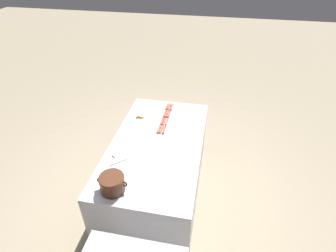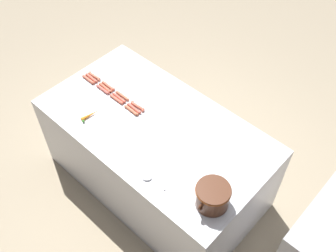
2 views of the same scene
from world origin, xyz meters
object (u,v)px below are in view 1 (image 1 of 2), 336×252
hot_dog_10 (162,121)px  serving_spoon (116,157)px  bean_pot (112,183)px  hot_dog_8 (167,107)px  hot_dog_2 (167,122)px  hot_dog_3 (164,130)px  hot_dog_0 (172,107)px  hot_dog_1 (169,114)px  hot_dog_4 (169,107)px  hot_dog_9 (165,114)px  hot_dog_5 (167,114)px  carrot (142,118)px  hot_dog_7 (161,129)px  hot_dog_6 (164,121)px  hot_dog_11 (159,129)px

hot_dog_10 → serving_spoon: bearing=65.6°
serving_spoon → bean_pot: bearing=107.2°
hot_dog_8 → bean_pot: 1.65m
hot_dog_2 → hot_dog_3: 0.19m
hot_dog_0 → hot_dog_3: (-0.00, 0.57, 0.00)m
hot_dog_1 → hot_dog_10: bearing=70.8°
hot_dog_1 → hot_dog_4: (0.03, -0.19, 0.00)m
hot_dog_1 → hot_dog_9: 0.06m
hot_dog_8 → hot_dog_5: bearing=100.0°
hot_dog_3 → serving_spoon: hot_dog_3 is taller
hot_dog_10 → carrot: (0.28, -0.02, 0.00)m
hot_dog_1 → serving_spoon: size_ratio=0.74×
hot_dog_0 → carrot: bearing=45.4°
hot_dog_3 → hot_dog_8: size_ratio=1.00×
hot_dog_5 → hot_dog_7: same height
hot_dog_1 → hot_dog_8: 0.21m
hot_dog_0 → bean_pot: 1.65m
carrot → hot_dog_5: bearing=-153.3°
hot_dog_7 → serving_spoon: (0.40, 0.61, -0.01)m
hot_dog_3 → hot_dog_9: size_ratio=1.00×
hot_dog_3 → hot_dog_0: bearing=-89.6°
hot_dog_1 → serving_spoon: (0.43, 0.98, -0.01)m
hot_dog_0 → hot_dog_9: bearing=71.9°
hot_dog_6 → hot_dog_4: bearing=-89.7°
hot_dog_11 → serving_spoon: bearing=59.4°
hot_dog_0 → serving_spoon: (0.43, 1.18, -0.01)m
hot_dog_0 → hot_dog_1: (-0.00, 0.19, 0.00)m
hot_dog_0 → carrot: 0.49m
hot_dog_5 → hot_dog_10: 0.18m
carrot → hot_dog_8: bearing=-128.2°
hot_dog_4 → hot_dog_10: (0.03, 0.37, 0.00)m
hot_dog_3 → hot_dog_9: (0.07, -0.38, 0.00)m
hot_dog_6 → hot_dog_9: size_ratio=1.00×
hot_dog_7 → carrot: (0.31, -0.22, 0.00)m
hot_dog_1 → hot_dog_5: (0.03, 0.00, 0.00)m
hot_dog_7 → bean_pot: size_ratio=0.53×
hot_dog_4 → hot_dog_8: (0.03, -0.00, 0.00)m
hot_dog_6 → hot_dog_8: size_ratio=1.00×
hot_dog_4 → hot_dog_7: (-0.00, 0.57, 0.00)m
hot_dog_9 → bean_pot: bean_pot is taller
hot_dog_2 → hot_dog_3: bearing=90.4°
hot_dog_0 → carrot: (0.35, 0.35, 0.00)m
hot_dog_1 → hot_dog_5: size_ratio=1.00×
hot_dog_2 → carrot: (0.35, -0.03, 0.00)m
hot_dog_2 → hot_dog_4: (0.04, -0.38, 0.00)m
hot_dog_0 → hot_dog_1: same height
hot_dog_10 → serving_spoon: size_ratio=0.74×
hot_dog_4 → carrot: bearing=48.4°
carrot → hot_dog_2: bearing=175.5°
hot_dog_9 → hot_dog_10: same height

